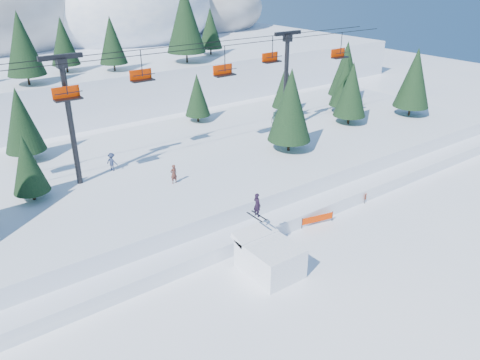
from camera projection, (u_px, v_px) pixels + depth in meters
ground at (314, 276)px, 30.81m from camera, size 160.00×160.00×0.00m
mid_shelf at (178, 171)px, 43.47m from camera, size 70.00×22.00×2.50m
berm at (242, 220)px, 36.44m from camera, size 70.00×6.00×1.10m
jump_kicker at (269, 256)px, 30.85m from camera, size 3.11×4.35×5.19m
chairlift at (191, 82)px, 41.12m from camera, size 46.00×3.21×10.28m
conifer_stand at (173, 113)px, 40.87m from camera, size 61.44×16.67×10.02m
distant_skiers at (150, 160)px, 40.44m from camera, size 31.06×6.80×1.78m
banner_near at (318, 219)px, 36.69m from camera, size 2.80×0.65×0.90m
banner_far at (369, 192)px, 41.07m from camera, size 2.61×1.21×0.90m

